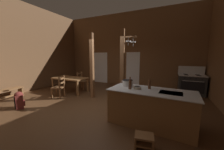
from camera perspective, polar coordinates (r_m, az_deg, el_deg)
The scene contains 19 objects.
ground_plane at distance 4.84m, azimuth -8.94°, elevation -14.20°, with size 9.03×8.60×0.10m, color #4C301C.
wall_back at distance 8.08m, azimuth 6.78°, elevation 11.25°, with size 9.03×0.14×4.42m, color brown.
wall_left at distance 7.66m, azimuth -36.85°, elevation 9.80°, with size 0.14×8.60×4.42m, color brown.
glazed_door_back_left at distance 8.80m, azimuth -5.07°, elevation 3.33°, with size 1.00×0.01×2.05m, color white.
glazed_panel_back_right at distance 7.92m, azimuth 9.30°, elevation 2.68°, with size 0.84×0.01×2.05m, color white.
kitchen_island at distance 3.61m, azimuth 16.74°, elevation -13.76°, with size 2.22×1.10×0.93m.
stove_range at distance 7.14m, azimuth 32.02°, elevation -3.54°, with size 1.15×0.83×1.32m.
support_post_with_pot_rack at distance 4.67m, azimuth 4.85°, elevation 4.29°, with size 0.56×0.22×2.77m.
support_post_center at distance 5.51m, azimuth -8.97°, elevation 3.94°, with size 0.14×0.14×2.77m.
step_stool at distance 2.85m, azimuth 14.21°, elevation -26.80°, with size 0.40×0.34×0.30m.
dining_table at distance 6.74m, azimuth -18.31°, elevation -1.85°, with size 1.71×0.92×0.74m.
ladderback_chair_near_window at distance 7.29m, azimuth -13.46°, elevation -2.49°, with size 0.46×0.46×0.95m.
ladderback_chair_by_post at distance 6.09m, azimuth -22.69°, elevation -5.08°, with size 0.54×0.54×0.95m.
bench_along_left_wall at distance 6.82m, azimuth -41.49°, elevation -6.39°, with size 0.40×1.67×0.44m.
backpack at distance 5.54m, azimuth -36.28°, elevation -8.88°, with size 0.39×0.38×0.60m.
stockpot_on_counter at distance 3.81m, azimuth 6.97°, elevation -3.53°, with size 0.37×0.30×0.18m.
mixing_bowl_on_counter at distance 3.49m, azimuth 11.29°, elevation -5.65°, with size 0.19×0.19×0.07m.
bottle_tall_on_counter at distance 3.44m, azimuth 8.10°, elevation -4.12°, with size 0.08×0.08×0.33m.
bottle_short_on_counter at distance 3.58m, azimuth 16.50°, elevation -4.13°, with size 0.07×0.07×0.29m.
Camera 1 is at (2.51, -3.70, 1.81)m, focal length 20.32 mm.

